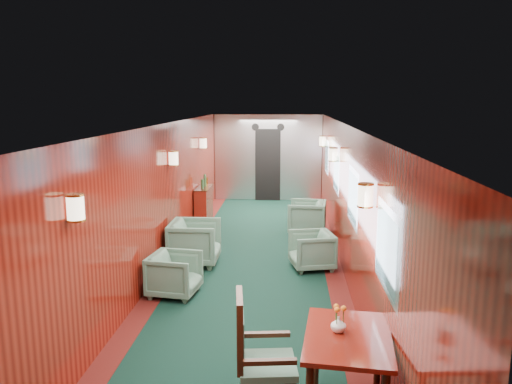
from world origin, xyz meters
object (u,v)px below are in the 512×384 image
(credenza, at_px, (204,205))
(side_chair, at_px, (255,352))
(dining_table, at_px, (348,349))
(armchair_left_far, at_px, (195,242))
(armchair_left_near, at_px, (175,274))
(armchair_right_far, at_px, (307,217))
(armchair_right_near, at_px, (312,250))

(credenza, bearing_deg, side_chair, -76.68)
(dining_table, relative_size, side_chair, 0.98)
(side_chair, relative_size, credenza, 1.03)
(dining_table, xyz_separation_m, armchair_left_far, (-2.13, 4.11, -0.28))
(armchair_left_near, bearing_deg, armchair_right_far, -21.62)
(armchair_right_near, bearing_deg, armchair_left_far, -106.06)
(dining_table, height_order, credenza, credenza)
(armchair_right_near, bearing_deg, armchair_left_near, -70.29)
(armchair_right_far, bearing_deg, side_chair, -0.08)
(side_chair, xyz_separation_m, armchair_right_near, (0.67, 4.03, -0.31))
(side_chair, relative_size, armchair_right_far, 1.49)
(armchair_left_near, distance_m, armchair_right_far, 4.06)
(credenza, distance_m, armchair_right_far, 2.43)
(dining_table, distance_m, armchair_right_near, 4.01)
(dining_table, relative_size, armchair_right_far, 1.46)
(armchair_right_far, bearing_deg, credenza, -101.43)
(armchair_right_near, bearing_deg, dining_table, -10.90)
(credenza, distance_m, armchair_left_far, 2.86)
(armchair_left_far, bearing_deg, armchair_right_far, -43.36)
(credenza, bearing_deg, dining_table, -70.53)
(armchair_right_far, bearing_deg, armchair_right_near, 6.15)
(credenza, height_order, armchair_left_far, credenza)
(side_chair, relative_size, armchair_right_near, 1.67)
(armchair_left_near, height_order, armchair_right_near, armchair_right_near)
(credenza, relative_size, armchair_left_near, 1.64)
(side_chair, bearing_deg, dining_table, -4.23)
(armchair_left_near, distance_m, armchair_left_far, 1.41)
(dining_table, height_order, armchair_left_near, dining_table)
(armchair_left_far, xyz_separation_m, armchair_right_near, (1.99, -0.11, -0.07))
(dining_table, distance_m, armchair_right_far, 6.24)
(armchair_left_near, bearing_deg, dining_table, -133.24)
(side_chair, distance_m, armchair_right_near, 4.10)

